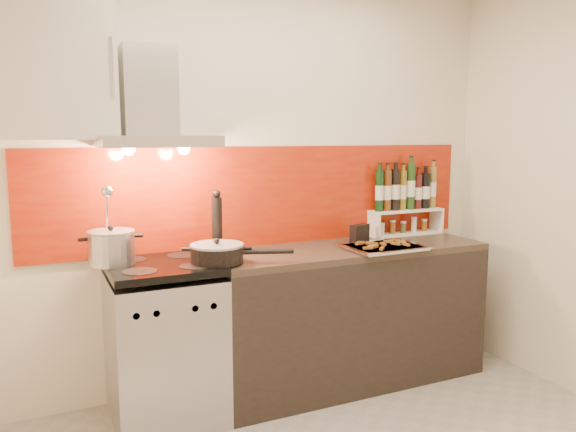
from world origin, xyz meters
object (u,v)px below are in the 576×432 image
saute_pan (218,253)px  pepper_mill (217,224)px  range_stove (165,344)px  counter (348,314)px  baking_tray (383,247)px  stock_pot (112,247)px

saute_pan → pepper_mill: 0.26m
range_stove → counter: bearing=0.2°
range_stove → baking_tray: bearing=-6.4°
counter → pepper_mill: size_ratio=4.56×
pepper_mill → baking_tray: pepper_mill is taller
range_stove → counter: range_stove is taller
pepper_mill → counter: bearing=-6.4°
pepper_mill → baking_tray: 1.05m
range_stove → stock_pot: (-0.26, 0.09, 0.56)m
baking_tray → pepper_mill: bearing=165.9°
saute_pan → baking_tray: (1.07, -0.04, -0.05)m
stock_pot → counter: bearing=-3.5°
stock_pot → range_stove: bearing=-20.0°
stock_pot → pepper_mill: bearing=0.7°
stock_pot → pepper_mill: size_ratio=0.65×
stock_pot → baking_tray: stock_pot is taller
saute_pan → baking_tray: 1.07m
stock_pot → baking_tray: size_ratio=0.52×
stock_pot → saute_pan: size_ratio=0.46×
stock_pot → pepper_mill: 0.61m
counter → baking_tray: size_ratio=3.70×
counter → pepper_mill: 1.07m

